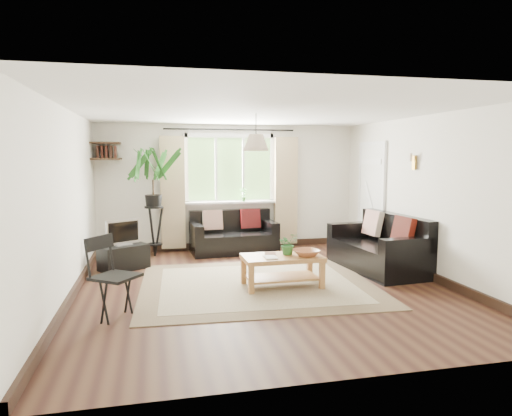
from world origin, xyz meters
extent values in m
plane|color=black|center=(0.00, 0.00, 0.00)|extent=(5.50, 5.50, 0.00)
plane|color=white|center=(0.00, 0.00, 2.40)|extent=(5.50, 5.50, 0.00)
cube|color=silver|center=(0.00, 2.75, 1.20)|extent=(5.00, 0.02, 2.40)
cube|color=silver|center=(0.00, -2.75, 1.20)|extent=(5.00, 0.02, 2.40)
cube|color=silver|center=(-2.50, 0.00, 1.20)|extent=(0.02, 5.50, 2.40)
cube|color=silver|center=(2.50, 0.00, 1.20)|extent=(0.02, 5.50, 2.40)
cube|color=beige|center=(-0.05, 0.07, 0.01)|extent=(3.34, 2.91, 0.02)
cube|color=silver|center=(2.47, 1.70, 1.00)|extent=(0.06, 0.96, 2.06)
imported|color=#265B24|center=(0.35, -0.05, 0.59)|extent=(0.33, 0.31, 0.30)
imported|color=#A05B37|center=(0.57, -0.19, 0.49)|extent=(0.39, 0.39, 0.09)
imported|color=white|center=(-0.02, -0.20, 0.45)|extent=(0.17, 0.23, 0.02)
imported|color=brown|center=(0.04, 0.02, 0.45)|extent=(0.20, 0.23, 0.02)
cube|color=black|center=(-1.94, 1.41, 0.20)|extent=(0.83, 0.72, 0.39)
imported|color=#2D6023|center=(0.25, 2.63, 1.06)|extent=(0.14, 0.10, 0.27)
camera|label=1|loc=(-1.43, -6.01, 1.79)|focal=32.00mm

